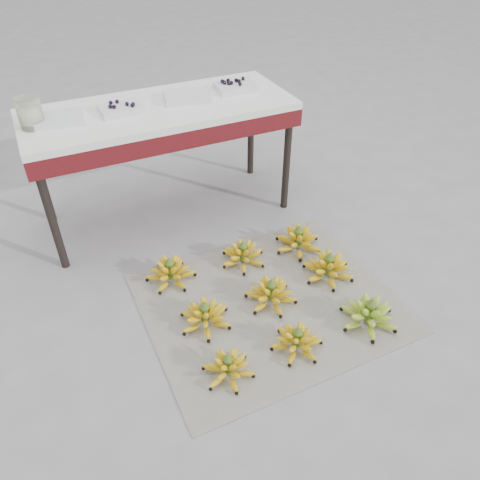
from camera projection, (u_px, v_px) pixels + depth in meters
name	position (u px, v px, depth m)	size (l,w,h in m)	color
ground	(257.00, 309.00, 2.39)	(60.00, 60.00, 0.00)	gray
newspaper_mat	(269.00, 302.00, 2.42)	(1.25, 1.05, 0.01)	silver
bunch_front_left	(228.00, 368.00, 2.04)	(0.29, 0.29, 0.14)	yellow
bunch_front_center	(297.00, 341.00, 2.15)	(0.31, 0.31, 0.15)	yellow
bunch_front_right	(369.00, 315.00, 2.27)	(0.28, 0.28, 0.17)	olive
bunch_mid_left	(205.00, 316.00, 2.27)	(0.29, 0.29, 0.16)	yellow
bunch_mid_center	(271.00, 294.00, 2.39)	(0.34, 0.34, 0.16)	yellow
bunch_mid_right	(328.00, 268.00, 2.54)	(0.30, 0.30, 0.17)	yellow
bunch_back_left	(171.00, 272.00, 2.52)	(0.35, 0.35, 0.16)	yellow
bunch_back_center	(243.00, 255.00, 2.64)	(0.26, 0.26, 0.15)	yellow
bunch_back_right	(298.00, 240.00, 2.73)	(0.36, 0.36, 0.17)	yellow
vendor_table	(160.00, 120.00, 2.67)	(1.52, 0.61, 0.73)	black
tray_far_left	(59.00, 119.00, 2.43)	(0.26, 0.21, 0.04)	silver
tray_left	(121.00, 109.00, 2.54)	(0.23, 0.17, 0.06)	silver
tray_right	(187.00, 96.00, 2.68)	(0.28, 0.23, 0.04)	silver
tray_far_right	(235.00, 87.00, 2.80)	(0.25, 0.19, 0.06)	silver
glass_jar	(30.00, 113.00, 2.35)	(0.12, 0.12, 0.15)	beige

